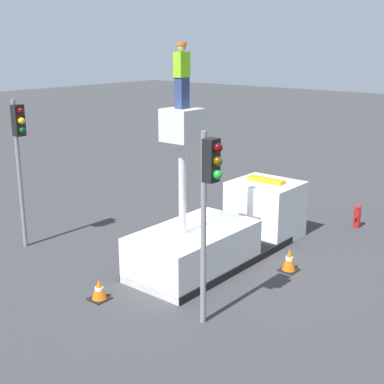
# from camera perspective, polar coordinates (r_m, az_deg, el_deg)

# --- Properties ---
(ground_plane) EXTENTS (120.00, 120.00, 0.00)m
(ground_plane) POSITION_cam_1_polar(r_m,az_deg,el_deg) (17.20, 2.32, -7.37)
(ground_plane) COLOR #38383A
(bucket_truck) EXTENTS (7.03, 2.32, 4.99)m
(bucket_truck) POSITION_cam_1_polar(r_m,az_deg,el_deg) (17.30, 3.46, -4.21)
(bucket_truck) COLOR black
(bucket_truck) RESTS_ON ground
(worker) EXTENTS (0.40, 0.26, 1.75)m
(worker) POSITION_cam_1_polar(r_m,az_deg,el_deg) (14.68, -1.09, 12.30)
(worker) COLOR navy
(worker) RESTS_ON bucket_truck
(traffic_light_pole) EXTENTS (0.34, 0.57, 4.81)m
(traffic_light_pole) POSITION_cam_1_polar(r_m,az_deg,el_deg) (12.33, 1.79, 0.05)
(traffic_light_pole) COLOR gray
(traffic_light_pole) RESTS_ON ground
(traffic_light_across) EXTENTS (0.34, 0.57, 4.98)m
(traffic_light_across) POSITION_cam_1_polar(r_m,az_deg,el_deg) (18.22, -17.94, 4.81)
(traffic_light_across) COLOR gray
(traffic_light_across) RESTS_ON ground
(fire_hydrant) EXTENTS (0.49, 0.25, 0.88)m
(fire_hydrant) POSITION_cam_1_polar(r_m,az_deg,el_deg) (21.01, 17.22, -2.49)
(fire_hydrant) COLOR red
(fire_hydrant) RESTS_ON ground
(traffic_cone_rear) EXTENTS (0.52, 0.52, 0.57)m
(traffic_cone_rear) POSITION_cam_1_polar(r_m,az_deg,el_deg) (14.91, -9.88, -10.27)
(traffic_cone_rear) COLOR black
(traffic_cone_rear) RESTS_ON ground
(traffic_cone_curbside) EXTENTS (0.52, 0.52, 0.72)m
(traffic_cone_curbside) POSITION_cam_1_polar(r_m,az_deg,el_deg) (16.65, 10.34, -7.16)
(traffic_cone_curbside) COLOR black
(traffic_cone_curbside) RESTS_ON ground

